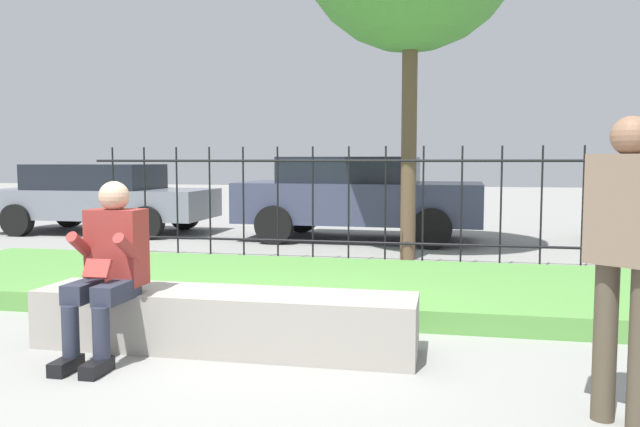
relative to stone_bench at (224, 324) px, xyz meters
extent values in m
plane|color=gray|center=(0.09, 0.00, -0.19)|extent=(60.00, 60.00, 0.00)
cube|color=gray|center=(0.00, 0.00, 0.02)|extent=(2.78, 0.56, 0.43)
cube|color=slate|center=(0.00, 0.00, -0.15)|extent=(2.67, 0.51, 0.08)
cube|color=black|center=(-0.83, -0.68, -0.14)|extent=(0.11, 0.26, 0.09)
cylinder|color=#282D3D|center=(-0.83, -0.62, 0.07)|extent=(0.11, 0.11, 0.34)
cube|color=#282D3D|center=(-0.83, -0.41, 0.30)|extent=(0.15, 0.42, 0.13)
cube|color=black|center=(-0.61, -0.68, -0.14)|extent=(0.11, 0.26, 0.09)
cylinder|color=#282D3D|center=(-0.61, -0.62, 0.07)|extent=(0.11, 0.11, 0.34)
cube|color=#282D3D|center=(-0.61, -0.41, 0.30)|extent=(0.15, 0.42, 0.13)
cube|color=maroon|center=(-0.72, -0.20, 0.57)|extent=(0.38, 0.24, 0.54)
sphere|color=tan|center=(-0.72, -0.22, 0.93)|extent=(0.21, 0.21, 0.21)
cylinder|color=maroon|center=(-0.89, -0.36, 0.59)|extent=(0.08, 0.29, 0.24)
cylinder|color=maroon|center=(-0.55, -0.36, 0.59)|extent=(0.08, 0.29, 0.24)
cube|color=#B2332D|center=(-0.72, -0.46, 0.46)|extent=(0.18, 0.09, 0.13)
cube|color=#569342|center=(0.09, 1.97, -0.10)|extent=(8.67, 2.54, 0.18)
cylinder|color=black|center=(0.09, 3.77, 0.12)|extent=(6.67, 0.03, 0.03)
cylinder|color=black|center=(0.09, 3.77, 1.18)|extent=(6.67, 0.03, 0.03)
cylinder|color=black|center=(-3.00, 3.77, 0.59)|extent=(0.02, 0.02, 1.56)
cylinder|color=black|center=(-2.53, 3.77, 0.59)|extent=(0.02, 0.02, 1.56)
cylinder|color=black|center=(-2.05, 3.77, 0.59)|extent=(0.02, 0.02, 1.56)
cylinder|color=black|center=(-1.57, 3.77, 0.59)|extent=(0.02, 0.02, 1.56)
cylinder|color=black|center=(-1.10, 3.77, 0.59)|extent=(0.02, 0.02, 1.56)
cylinder|color=black|center=(-0.62, 3.77, 0.59)|extent=(0.02, 0.02, 1.56)
cylinder|color=black|center=(-0.15, 3.77, 0.59)|extent=(0.02, 0.02, 1.56)
cylinder|color=black|center=(0.33, 3.77, 0.59)|extent=(0.02, 0.02, 1.56)
cylinder|color=black|center=(0.81, 3.77, 0.59)|extent=(0.02, 0.02, 1.56)
cylinder|color=black|center=(1.28, 3.77, 0.59)|extent=(0.02, 0.02, 1.56)
cylinder|color=black|center=(1.76, 3.77, 0.59)|extent=(0.02, 0.02, 1.56)
cylinder|color=black|center=(2.24, 3.77, 0.59)|extent=(0.02, 0.02, 1.56)
cylinder|color=black|center=(2.71, 3.77, 0.59)|extent=(0.02, 0.02, 1.56)
cylinder|color=black|center=(3.19, 3.77, 0.59)|extent=(0.02, 0.02, 1.56)
cube|color=#383D56|center=(0.11, 6.48, 0.47)|extent=(4.17, 1.95, 0.68)
cube|color=black|center=(-0.05, 6.48, 1.03)|extent=(2.31, 1.67, 0.44)
cylinder|color=black|center=(1.36, 5.55, 0.13)|extent=(0.65, 0.22, 0.64)
cylinder|color=black|center=(1.41, 7.33, 0.13)|extent=(0.65, 0.22, 0.64)
cylinder|color=black|center=(-1.19, 5.63, 0.13)|extent=(0.65, 0.22, 0.64)
cylinder|color=black|center=(-1.13, 7.41, 0.13)|extent=(0.65, 0.22, 0.64)
cylinder|color=black|center=(4.86, 7.67, 0.12)|extent=(0.62, 0.23, 0.61)
cube|color=slate|center=(-4.82, 6.59, 0.38)|extent=(4.13, 1.71, 0.54)
cube|color=black|center=(-4.98, 6.59, 0.88)|extent=(2.27, 1.49, 0.47)
cylinder|color=black|center=(-3.53, 5.79, 0.11)|extent=(0.59, 0.21, 0.59)
cylinder|color=black|center=(-3.55, 7.42, 0.11)|extent=(0.59, 0.21, 0.59)
cylinder|color=black|center=(-6.08, 5.76, 0.11)|extent=(0.59, 0.21, 0.59)
cylinder|color=black|center=(-6.10, 7.40, 0.11)|extent=(0.59, 0.21, 0.59)
cylinder|color=#4C4233|center=(2.40, -0.78, 0.23)|extent=(0.17, 0.17, 0.84)
cube|color=#7A6651|center=(2.47, -0.84, 0.93)|extent=(0.42, 0.39, 0.56)
sphere|color=#8C664C|center=(2.47, -0.84, 1.30)|extent=(0.20, 0.20, 0.20)
cylinder|color=brown|center=(1.06, 4.45, 1.58)|extent=(0.21, 0.21, 3.54)
camera|label=1|loc=(1.56, -4.21, 1.18)|focal=35.00mm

